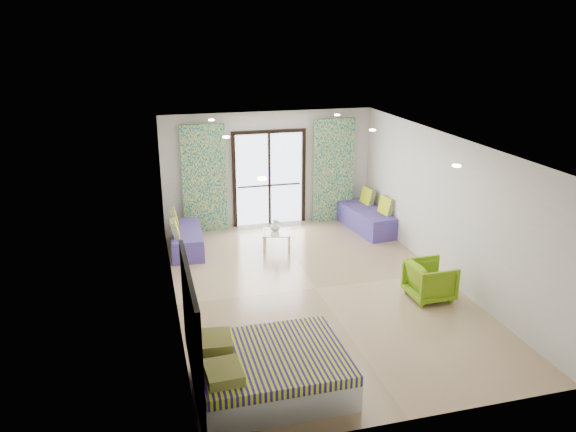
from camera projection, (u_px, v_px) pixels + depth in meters
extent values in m
cube|color=black|center=(269.00, 132.00, 12.92)|extent=(1.76, 0.08, 0.08)
cube|color=black|center=(234.00, 182.00, 13.07)|extent=(0.08, 0.08, 2.20)
cube|color=black|center=(303.00, 177.00, 13.48)|extent=(0.08, 0.08, 2.20)
cube|color=black|center=(269.00, 179.00, 13.28)|extent=(0.05, 0.06, 2.20)
cube|color=#595451|center=(269.00, 185.00, 13.35)|extent=(1.52, 0.03, 0.04)
cube|color=beige|center=(204.00, 179.00, 12.73)|extent=(1.00, 0.10, 2.50)
cube|color=beige|center=(333.00, 171.00, 13.48)|extent=(1.00, 0.10, 2.50)
cylinder|color=#FFE0B2|center=(262.00, 179.00, 7.21)|extent=(0.12, 0.12, 0.02)
cylinder|color=#FFE0B2|center=(457.00, 166.00, 7.89)|extent=(0.12, 0.12, 0.02)
cylinder|color=#FFE0B2|center=(226.00, 137.00, 9.96)|extent=(0.12, 0.12, 0.02)
cylinder|color=#FFE0B2|center=(373.00, 130.00, 10.64)|extent=(0.12, 0.12, 0.02)
cylinder|color=#FFE0B2|center=(211.00, 120.00, 11.79)|extent=(0.12, 0.12, 0.02)
cylinder|color=#FFE0B2|center=(337.00, 115.00, 12.47)|extent=(0.12, 0.12, 0.02)
cube|color=black|center=(191.00, 327.00, 6.83)|extent=(0.06, 2.10, 1.50)
cube|color=silver|center=(182.00, 284.00, 7.97)|extent=(0.02, 0.10, 0.10)
cube|color=silver|center=(273.00, 375.00, 7.34)|extent=(1.91, 1.53, 0.38)
cube|color=navy|center=(272.00, 358.00, 7.26)|extent=(1.89, 1.56, 0.14)
cube|color=#166547|center=(224.00, 373.00, 6.72)|extent=(0.46, 0.55, 0.13)
cube|color=#166547|center=(215.00, 341.00, 7.38)|extent=(0.47, 0.55, 0.13)
cube|color=#4A3C90|center=(187.00, 242.00, 11.95)|extent=(0.72, 1.69, 0.37)
cube|color=#4A3C90|center=(186.00, 231.00, 11.88)|extent=(0.71, 1.66, 0.09)
cube|color=navy|center=(175.00, 229.00, 11.40)|extent=(0.20, 0.42, 0.39)
cube|color=navy|center=(174.00, 217.00, 12.12)|extent=(0.20, 0.42, 0.39)
cube|color=#4A3C90|center=(367.00, 221.00, 13.16)|extent=(0.91, 1.87, 0.40)
cube|color=#4A3C90|center=(367.00, 211.00, 13.08)|extent=(0.90, 1.83, 0.10)
cube|color=navy|center=(386.00, 206.00, 12.72)|extent=(0.25, 0.47, 0.41)
cube|color=navy|center=(368.00, 196.00, 13.46)|extent=(0.25, 0.47, 0.41)
cylinder|color=silver|center=(264.00, 245.00, 11.74)|extent=(0.06, 0.06, 0.39)
cylinder|color=silver|center=(289.00, 245.00, 11.73)|extent=(0.06, 0.06, 0.39)
cylinder|color=silver|center=(265.00, 236.00, 12.23)|extent=(0.06, 0.06, 0.39)
cylinder|color=silver|center=(289.00, 236.00, 12.23)|extent=(0.06, 0.06, 0.39)
cube|color=#8CA59E|center=(277.00, 232.00, 11.92)|extent=(0.73, 0.73, 0.02)
sphere|color=white|center=(279.00, 223.00, 11.85)|extent=(0.07, 0.07, 0.07)
sphere|color=white|center=(277.00, 221.00, 11.89)|extent=(0.07, 0.07, 0.07)
sphere|color=white|center=(274.00, 221.00, 11.84)|extent=(0.07, 0.07, 0.07)
sphere|color=white|center=(277.00, 221.00, 11.79)|extent=(0.07, 0.07, 0.07)
imported|color=white|center=(275.00, 227.00, 11.93)|extent=(0.25, 0.25, 0.19)
imported|color=#73A214|center=(430.00, 279.00, 9.75)|extent=(0.69, 0.73, 0.74)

